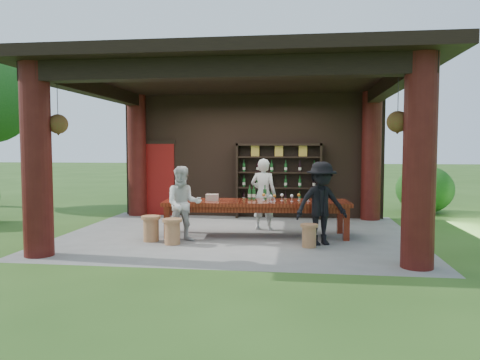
# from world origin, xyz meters

# --- Properties ---
(ground) EXTENTS (90.00, 90.00, 0.00)m
(ground) POSITION_xyz_m (0.00, 0.00, 0.00)
(ground) COLOR #2D5119
(ground) RESTS_ON ground
(pavilion) EXTENTS (7.50, 6.00, 3.60)m
(pavilion) POSITION_xyz_m (-0.01, 0.43, 2.13)
(pavilion) COLOR slate
(pavilion) RESTS_ON ground
(wine_shelf) EXTENTS (2.25, 0.34, 1.98)m
(wine_shelf) POSITION_xyz_m (0.76, 2.45, 1.00)
(wine_shelf) COLOR black
(wine_shelf) RESTS_ON ground
(tasting_table) EXTENTS (3.94, 1.30, 0.75)m
(tasting_table) POSITION_xyz_m (0.41, -0.12, 0.64)
(tasting_table) COLOR #53150B
(tasting_table) RESTS_ON ground
(stool_near_left) EXTENTS (0.38, 0.38, 0.50)m
(stool_near_left) POSITION_xyz_m (-1.12, -1.18, 0.26)
(stool_near_left) COLOR #975F3C
(stool_near_left) RESTS_ON ground
(stool_near_right) EXTENTS (0.33, 0.33, 0.44)m
(stool_near_right) POSITION_xyz_m (1.51, -1.11, 0.23)
(stool_near_right) COLOR #975F3C
(stool_near_right) RESTS_ON ground
(stool_far_left) EXTENTS (0.39, 0.39, 0.51)m
(stool_far_left) POSITION_xyz_m (-1.62, -0.95, 0.27)
(stool_far_left) COLOR #975F3C
(stool_far_left) RESTS_ON ground
(host) EXTENTS (0.66, 0.50, 1.62)m
(host) POSITION_xyz_m (0.50, 0.67, 0.81)
(host) COLOR silver
(host) RESTS_ON ground
(guest_woman) EXTENTS (0.87, 0.77, 1.50)m
(guest_woman) POSITION_xyz_m (-0.97, -0.87, 0.75)
(guest_woman) COLOR beige
(guest_woman) RESTS_ON ground
(guest_man) EXTENTS (1.18, 0.93, 1.60)m
(guest_man) POSITION_xyz_m (1.74, -0.84, 0.80)
(guest_man) COLOR black
(guest_man) RESTS_ON ground
(table_bottles) EXTENTS (0.41, 0.10, 0.31)m
(table_bottles) POSITION_xyz_m (0.38, 0.17, 0.90)
(table_bottles) COLOR #194C1E
(table_bottles) RESTS_ON tasting_table
(table_glasses) EXTENTS (1.02, 0.43, 0.15)m
(table_glasses) POSITION_xyz_m (1.06, -0.07, 0.82)
(table_glasses) COLOR silver
(table_glasses) RESTS_ON tasting_table
(napkin_basket) EXTENTS (0.27, 0.20, 0.14)m
(napkin_basket) POSITION_xyz_m (-0.51, -0.23, 0.82)
(napkin_basket) COLOR #BF6672
(napkin_basket) RESTS_ON tasting_table
(shrubs) EXTENTS (22.48, 9.16, 1.36)m
(shrubs) POSITION_xyz_m (0.19, 0.34, 0.56)
(shrubs) COLOR #194C14
(shrubs) RESTS_ON ground
(trees) EXTENTS (21.87, 10.43, 4.80)m
(trees) POSITION_xyz_m (3.61, 1.31, 3.37)
(trees) COLOR #3F2819
(trees) RESTS_ON ground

